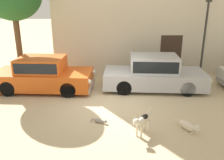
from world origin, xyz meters
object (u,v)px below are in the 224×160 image
object	(u,v)px
stray_dog_spotted	(142,121)
stray_dog_tan	(189,126)
street_lamp	(206,28)
parked_sedan_nearest	(43,74)
parked_sedan_second	(154,73)
stray_cat	(100,121)

from	to	relation	value
stray_dog_spotted	stray_dog_tan	bearing A→B (deg)	135.13
stray_dog_spotted	street_lamp	size ratio (longest dim) A/B	0.22
parked_sedan_nearest	stray_dog_tan	size ratio (longest dim) A/B	4.67
parked_sedan_second	stray_dog_spotted	distance (m)	3.95
parked_sedan_nearest	stray_dog_tan	xyz separation A→B (m)	(5.34, -3.57, -0.56)
stray_cat	parked_sedan_second	bearing A→B (deg)	79.17
stray_dog_tan	stray_cat	size ratio (longest dim) A/B	1.72
parked_sedan_second	street_lamp	distance (m)	3.43
stray_dog_tan	street_lamp	size ratio (longest dim) A/B	0.24
stray_dog_spotted	street_lamp	distance (m)	6.64
parked_sedan_second	stray_cat	size ratio (longest dim) A/B	8.33
stray_cat	stray_dog_spotted	bearing A→B (deg)	-4.00
parked_sedan_nearest	stray_dog_spotted	distance (m)	5.39
parked_sedan_second	street_lamp	size ratio (longest dim) A/B	1.16
stray_dog_spotted	stray_dog_tan	world-z (taller)	stray_dog_spotted
parked_sedan_second	parked_sedan_nearest	bearing A→B (deg)	-175.35
parked_sedan_second	stray_dog_tan	xyz separation A→B (m)	(0.45, -3.62, -0.59)
stray_dog_spotted	street_lamp	bearing A→B (deg)	-177.20
parked_sedan_nearest	stray_cat	distance (m)	4.03
stray_dog_spotted	stray_dog_tan	size ratio (longest dim) A/B	0.93
parked_sedan_nearest	street_lamp	world-z (taller)	street_lamp
stray_dog_tan	stray_cat	world-z (taller)	stray_dog_tan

